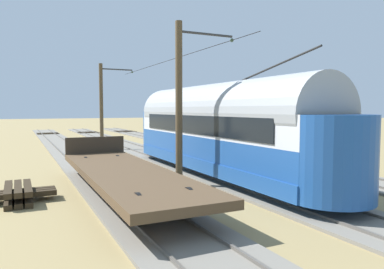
# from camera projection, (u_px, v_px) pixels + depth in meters

# --- Properties ---
(ground_plane) EXTENTS (220.00, 220.00, 0.00)m
(ground_plane) POSITION_uv_depth(u_px,v_px,m) (190.00, 168.00, 19.39)
(ground_plane) COLOR #937F51
(track_streetcar_siding) EXTENTS (2.80, 80.00, 0.18)m
(track_streetcar_siding) POSITION_uv_depth(u_px,v_px,m) (261.00, 160.00, 21.80)
(track_streetcar_siding) COLOR slate
(track_streetcar_siding) RESTS_ON ground
(track_adjacent_siding) EXTENTS (2.80, 80.00, 0.18)m
(track_adjacent_siding) POSITION_uv_depth(u_px,v_px,m) (188.00, 166.00, 19.67)
(track_adjacent_siding) COLOR slate
(track_adjacent_siding) RESTS_ON ground
(track_third_siding) EXTENTS (2.80, 80.00, 0.18)m
(track_third_siding) POSITION_uv_depth(u_px,v_px,m) (97.00, 173.00, 17.53)
(track_third_siding) COLOR slate
(track_third_siding) RESTS_ON ground
(vintage_streetcar) EXTENTS (2.65, 16.03, 4.90)m
(vintage_streetcar) POSITION_uv_depth(u_px,v_px,m) (217.00, 128.00, 16.65)
(vintage_streetcar) COLOR #1E4C93
(vintage_streetcar) RESTS_ON ground
(flatcar_adjacent) EXTENTS (2.80, 11.01, 1.60)m
(flatcar_adjacent) POSITION_uv_depth(u_px,v_px,m) (124.00, 172.00, 13.07)
(flatcar_adjacent) COLOR brown
(flatcar_adjacent) RESTS_ON ground
(catenary_pole_foreground) EXTENTS (2.68, 0.28, 6.60)m
(catenary_pole_foreground) POSITION_uv_depth(u_px,v_px,m) (102.00, 105.00, 27.60)
(catenary_pole_foreground) COLOR #4C3D28
(catenary_pole_foreground) RESTS_ON ground
(catenary_pole_mid_near) EXTENTS (2.68, 0.28, 6.60)m
(catenary_pole_mid_near) POSITION_uv_depth(u_px,v_px,m) (181.00, 101.00, 14.44)
(catenary_pole_mid_near) COLOR #4C3D28
(catenary_pole_mid_near) RESTS_ON ground
(overhead_wire_run) EXTENTS (2.48, 18.67, 0.18)m
(overhead_wire_run) POSITION_uv_depth(u_px,v_px,m) (162.00, 62.00, 22.35)
(overhead_wire_run) COLOR black
(overhead_wire_run) RESTS_ON ground
(spare_tie_stack) EXTENTS (2.40, 2.40, 0.54)m
(spare_tie_stack) POSITION_uv_depth(u_px,v_px,m) (18.00, 194.00, 12.25)
(spare_tie_stack) COLOR #2D2316
(spare_tie_stack) RESTS_ON ground
(track_end_bumper) EXTENTS (1.80, 0.60, 0.80)m
(track_end_bumper) POSITION_uv_depth(u_px,v_px,m) (173.00, 138.00, 34.06)
(track_end_bumper) COLOR #B2A519
(track_end_bumper) RESTS_ON ground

